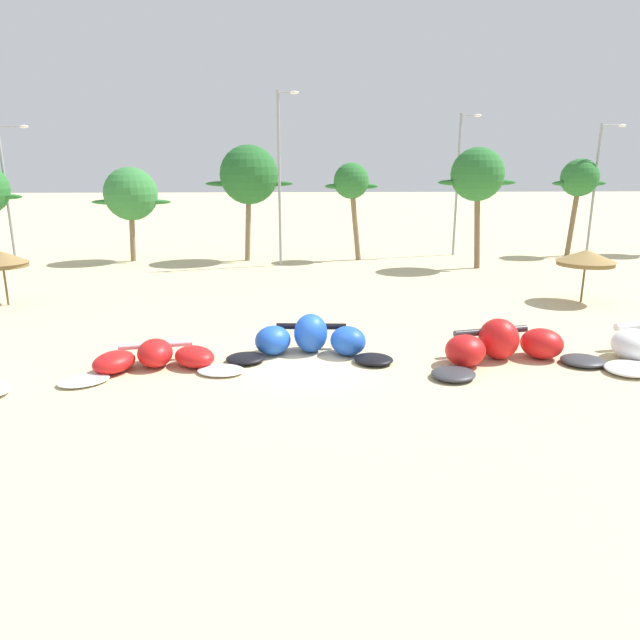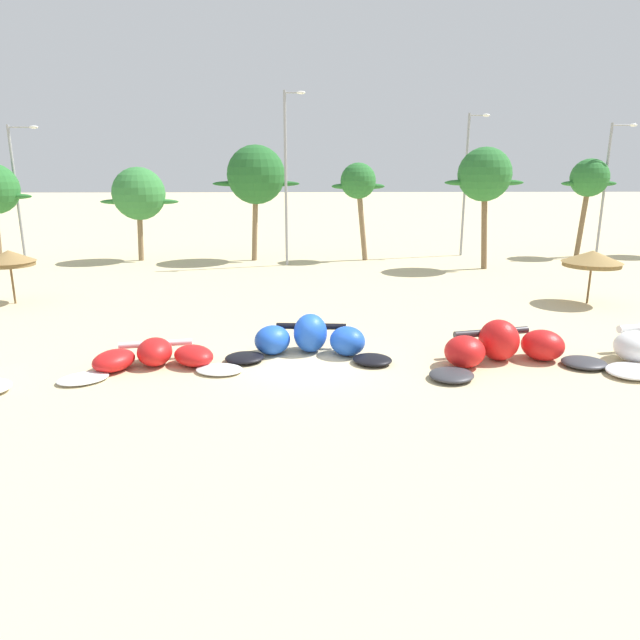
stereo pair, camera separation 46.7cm
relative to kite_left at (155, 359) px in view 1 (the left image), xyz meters
The scene contains 15 objects.
ground_plane 5.00m from the kite_left, ahead, with size 260.00×260.00×0.00m, color beige.
kite_left is the anchor object (origin of this frame).
kite_left_of_center 5.26m from the kite_left, 13.50° to the left, with size 5.95×2.90×1.37m.
kite_center 11.61m from the kite_left, ahead, with size 6.43×3.69×1.40m.
beach_umbrella_near_van 13.14m from the kite_left, 133.77° to the left, with size 2.35×2.35×2.58m.
beach_umbrella_middle 20.57m from the kite_left, 24.85° to the left, with size 2.77×2.77×2.56m.
palm_left 23.65m from the kite_left, 105.66° to the left, with size 5.35×3.56×6.37m.
palm_left_of_gap 22.98m from the kite_left, 85.53° to the left, with size 5.92×3.95×7.82m.
palm_center_left 24.29m from the kite_left, 68.52° to the left, with size 3.64×2.43×6.65m.
palm_center_right 25.08m from the kite_left, 48.59° to the left, with size 4.96×3.31×7.57m.
palm_right_of_gap 34.69m from the kite_left, 42.71° to the left, with size 3.98×2.66×6.94m.
lamppost_west 25.63m from the kite_left, 122.98° to the left, with size 2.01×0.24×8.96m.
lamppost_west_center 21.21m from the kite_left, 78.98° to the left, with size 1.38×0.24×10.96m.
lamppost_east_center 29.78m from the kite_left, 55.29° to the left, with size 1.55×0.24×9.99m.
lamppost_east 35.35m from the kite_left, 41.10° to the left, with size 1.85×0.24×9.28m.
Camera 1 is at (-0.55, -18.12, 6.41)m, focal length 32.27 mm.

